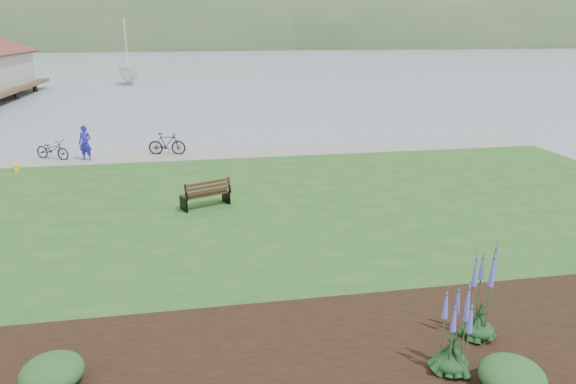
% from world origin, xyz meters
% --- Properties ---
extents(ground, '(600.00, 600.00, 0.00)m').
position_xyz_m(ground, '(0.00, 0.00, 0.00)').
color(ground, gray).
rests_on(ground, ground).
extents(lawn, '(34.00, 20.00, 0.40)m').
position_xyz_m(lawn, '(0.00, -2.00, 0.20)').
color(lawn, '#23541D').
rests_on(lawn, ground).
extents(shoreline_path, '(34.00, 2.20, 0.03)m').
position_xyz_m(shoreline_path, '(0.00, 6.90, 0.42)').
color(shoreline_path, gray).
rests_on(shoreline_path, lawn).
extents(garden_bed, '(24.00, 4.40, 0.04)m').
position_xyz_m(garden_bed, '(3.00, -9.80, 0.42)').
color(garden_bed, black).
rests_on(garden_bed, lawn).
extents(far_hillside, '(580.00, 80.00, 38.00)m').
position_xyz_m(far_hillside, '(20.00, 170.00, 0.00)').
color(far_hillside, '#38542F').
rests_on(far_hillside, ground).
extents(park_bench, '(1.75, 1.24, 1.01)m').
position_xyz_m(park_bench, '(-0.05, -0.85, 0.90)').
color(park_bench, black).
rests_on(park_bench, lawn).
extents(person, '(0.80, 0.64, 1.92)m').
position_xyz_m(person, '(-5.30, 6.67, 1.36)').
color(person, '#2522A0').
rests_on(person, lawn).
extents(bicycle_a, '(1.41, 1.88, 0.94)m').
position_xyz_m(bicycle_a, '(-6.88, 7.20, 0.87)').
color(bicycle_a, black).
rests_on(bicycle_a, lawn).
extents(bicycle_b, '(0.82, 1.85, 1.07)m').
position_xyz_m(bicycle_b, '(-1.69, 7.20, 0.94)').
color(bicycle_b, black).
rests_on(bicycle_b, lawn).
extents(sailboat, '(10.93, 11.03, 23.12)m').
position_xyz_m(sailboat, '(-7.68, 45.82, 0.00)').
color(sailboat, silver).
rests_on(sailboat, ground).
extents(pannier, '(0.26, 0.33, 0.31)m').
position_xyz_m(pannier, '(-7.91, 5.26, 0.56)').
color(pannier, yellow).
rests_on(pannier, lawn).
extents(echium_0, '(0.62, 0.62, 1.74)m').
position_xyz_m(echium_0, '(3.94, -10.52, 1.17)').
color(echium_0, '#143719').
rests_on(echium_0, garden_bed).
extents(echium_1, '(0.62, 0.62, 2.14)m').
position_xyz_m(echium_1, '(4.96, -9.64, 1.31)').
color(echium_1, '#143719').
rests_on(echium_1, garden_bed).
extents(shrub_0, '(1.05, 1.05, 0.52)m').
position_xyz_m(shrub_0, '(-2.87, -9.72, 0.70)').
color(shrub_0, '#1E4C21').
rests_on(shrub_0, garden_bed).
extents(shrub_1, '(1.08, 1.08, 0.54)m').
position_xyz_m(shrub_1, '(4.68, -11.19, 0.71)').
color(shrub_1, '#1E4C21').
rests_on(shrub_1, garden_bed).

